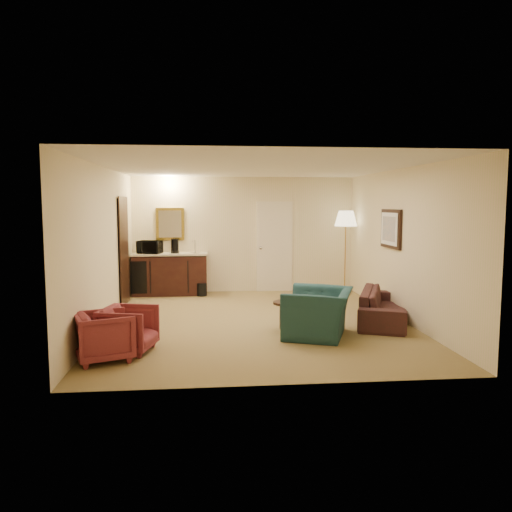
% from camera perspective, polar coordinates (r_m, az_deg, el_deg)
% --- Properties ---
extents(ground, '(6.00, 6.00, 0.00)m').
position_cam_1_polar(ground, '(8.57, 0.09, -7.50)').
color(ground, '#96804C').
rests_on(ground, ground).
extents(room_walls, '(5.02, 6.01, 2.61)m').
position_cam_1_polar(room_walls, '(9.10, -1.00, 4.21)').
color(room_walls, beige).
rests_on(room_walls, ground).
extents(wetbar_cabinet, '(1.64, 0.58, 0.92)m').
position_cam_1_polar(wetbar_cabinet, '(11.15, -9.78, -2.03)').
color(wetbar_cabinet, black).
rests_on(wetbar_cabinet, ground).
extents(sofa, '(1.22, 1.96, 0.74)m').
position_cam_1_polar(sofa, '(8.74, 14.48, -4.95)').
color(sofa, black).
rests_on(sofa, ground).
extents(teal_armchair, '(1.05, 1.28, 0.96)m').
position_cam_1_polar(teal_armchair, '(7.63, 7.14, -5.55)').
color(teal_armchair, '#1B4442').
rests_on(teal_armchair, ground).
extents(rose_chair_near, '(0.76, 0.79, 0.68)m').
position_cam_1_polar(rose_chair_near, '(7.02, -14.38, -7.87)').
color(rose_chair_near, maroon).
rests_on(rose_chair_near, ground).
extents(rose_chair_far, '(0.83, 0.85, 0.69)m').
position_cam_1_polar(rose_chair_far, '(6.73, -16.96, -8.50)').
color(rose_chair_far, maroon).
rests_on(rose_chair_far, ground).
extents(coffee_table, '(0.84, 0.57, 0.48)m').
position_cam_1_polar(coffee_table, '(7.92, 4.95, -6.87)').
color(coffee_table, black).
rests_on(coffee_table, ground).
extents(floor_lamp, '(0.64, 0.64, 1.86)m').
position_cam_1_polar(floor_lamp, '(11.16, 10.16, 0.40)').
color(floor_lamp, gold).
rests_on(floor_lamp, ground).
extents(waste_bin, '(0.30, 0.30, 0.28)m').
position_cam_1_polar(waste_bin, '(10.94, -6.22, -3.82)').
color(waste_bin, black).
rests_on(waste_bin, ground).
extents(microwave, '(0.55, 0.40, 0.34)m').
position_cam_1_polar(microwave, '(11.11, -12.06, 1.16)').
color(microwave, black).
rests_on(microwave, wetbar_cabinet).
extents(coffee_maker, '(0.17, 0.17, 0.31)m').
position_cam_1_polar(coffee_maker, '(11.07, -9.26, 1.13)').
color(coffee_maker, black).
rests_on(coffee_maker, wetbar_cabinet).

